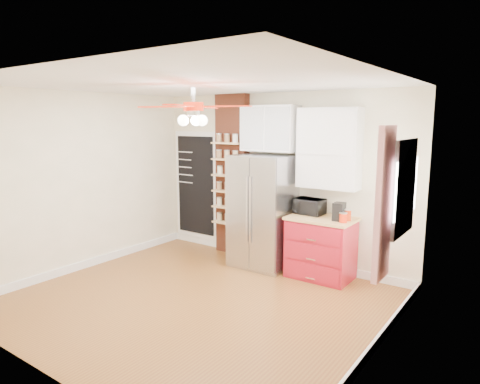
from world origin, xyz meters
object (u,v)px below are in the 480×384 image
Objects in this scene: pantry_jar_oats at (220,170)px; coffee_maker at (339,212)px; toaster_oven at (309,206)px; fridge at (263,211)px; canister_left at (343,218)px; red_cabinet at (321,247)px; ceiling_fan at (193,107)px.

coffee_maker is at bearing -4.23° from pantry_jar_oats.
fridge is at bearing -166.82° from toaster_oven.
coffee_maker is 0.14m from canister_left.
pantry_jar_oats reaches higher than red_cabinet.
pantry_jar_oats reaches higher than canister_left.
fridge reaches higher than pantry_jar_oats.
red_cabinet is at bearing 2.95° from fridge.
coffee_maker is (0.28, -0.05, 0.57)m from red_cabinet.
pantry_jar_oats is at bearing 170.36° from fridge.
toaster_oven is 1.75m from pantry_jar_oats.
red_cabinet is 0.64m from coffee_maker.
fridge is 1.13m from pantry_jar_oats.
coffee_maker is 2.02× the size of canister_left.
ceiling_fan reaches higher than red_cabinet.
ceiling_fan is 2.46m from coffee_maker.
ceiling_fan is at bearing -130.70° from coffee_maker.
pantry_jar_oats is at bearing -178.30° from toaster_oven.
pantry_jar_oats is at bearing 171.35° from coffee_maker.
toaster_oven is 0.54m from coffee_maker.
canister_left is at bearing 50.29° from ceiling_fan.
canister_left is at bearing -16.38° from toaster_oven.
red_cabinet is 2.75m from ceiling_fan.
fridge is 1.06m from red_cabinet.
ceiling_fan reaches higher than canister_left.
fridge is 1.26m from coffee_maker.
fridge is 13.53× the size of pantry_jar_oats.
fridge reaches higher than red_cabinet.
canister_left is (1.29, 1.55, -1.46)m from ceiling_fan.
ceiling_fan is at bearing -118.71° from red_cabinet.
toaster_oven is (-0.24, 0.08, 0.57)m from red_cabinet.
red_cabinet is at bearing -3.37° from pantry_jar_oats.
ceiling_fan is 11.23× the size of canister_left.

